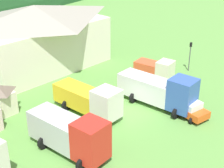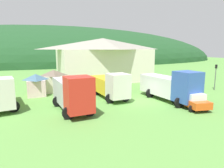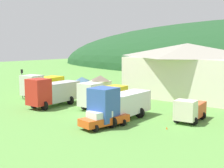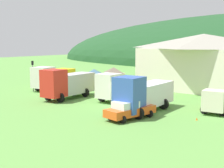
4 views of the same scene
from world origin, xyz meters
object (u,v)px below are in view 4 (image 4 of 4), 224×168
Objects in this scene: play_shed_cream at (114,78)px; traffic_cone_near_pickup at (197,120)px; play_shed_pink at (94,78)px; traffic_light_west at (33,73)px; service_pickup_orange at (129,110)px; light_truck_cream at (217,100)px; box_truck_blue at (143,94)px; flatbed_truck_yellow at (53,77)px; depot_building at (203,61)px; crane_truck_red at (67,83)px; heavy_rig_striped at (119,86)px.

play_shed_cream is 6.36× the size of traffic_cone_near_pickup.
traffic_light_west reaches higher than play_shed_pink.
play_shed_cream is 17.96m from service_pickup_orange.
traffic_light_west reaches higher than light_truck_cream.
box_truck_blue is at bearing -161.44° from service_pickup_orange.
depot_building is at bearing 122.90° from flatbed_truck_yellow.
heavy_rig_striped is at bearing 118.80° from crane_truck_red.
service_pickup_orange is at bearing 61.40° from flatbed_truck_yellow.
play_shed_cream is 2.86m from play_shed_pink.
traffic_cone_near_pickup is at bearing 134.35° from service_pickup_orange.
light_truck_cream is at bearing -17.90° from play_shed_cream.
heavy_rig_striped is at bearing -46.63° from play_shed_cream.
heavy_rig_striped is 13.29m from traffic_light_west.
depot_building reaches higher than traffic_cone_near_pickup.
depot_building reaches higher than flatbed_truck_yellow.
traffic_cone_near_pickup is (16.54, 0.08, -1.88)m from crane_truck_red.
depot_building is 19.42m from traffic_cone_near_pickup.
play_shed_cream is at bearing 51.84° from traffic_light_west.
traffic_light_west is at bearing -135.43° from depot_building.
traffic_cone_near_pickup is at bearing -67.82° from depot_building.
traffic_cone_near_pickup is at bearing -22.53° from play_shed_pink.
box_truck_blue reaches higher than traffic_cone_near_pickup.
light_truck_cream is at bearing 99.63° from crane_truck_red.
crane_truck_red is at bearing -86.02° from play_shed_cream.
box_truck_blue is at bearing 83.32° from crane_truck_red.
depot_building reaches higher than light_truck_cream.
service_pickup_orange is at bearing -42.82° from light_truck_cream.
service_pickup_orange is at bearing -145.62° from traffic_cone_near_pickup.
flatbed_truck_yellow is 23.61m from traffic_cone_near_pickup.
play_shed_pink is 0.68× the size of traffic_light_west.
traffic_light_west is (-4.63, -7.38, 1.11)m from play_shed_pink.
flatbed_truck_yellow is 12.05m from heavy_rig_striped.
service_pickup_orange is (0.42, -2.80, -1.01)m from box_truck_blue.
heavy_rig_striped is (8.37, -4.77, 0.18)m from play_shed_pink.
light_truck_cream is at bearing 87.09° from traffic_cone_near_pickup.
flatbed_truck_yellow is 0.94× the size of heavy_rig_striped.
flatbed_truck_yellow reaches higher than play_shed_cream.
service_pickup_orange is 1.22× the size of traffic_light_west.
heavy_rig_striped is at bearing -106.01° from depot_building.
box_truck_blue reaches higher than crane_truck_red.
depot_building is 6.12× the size of play_shed_pink.
play_shed_pink is 8.78m from crane_truck_red.
play_shed_pink is at bearing -125.28° from box_truck_blue.
light_truck_cream is 4.25m from traffic_cone_near_pickup.
play_shed_cream is 8.74m from flatbed_truck_yellow.
traffic_cone_near_pickup is at bearing 73.27° from flatbed_truck_yellow.
light_truck_cream reaches higher than traffic_cone_near_pickup.
service_pickup_orange reaches higher than traffic_cone_near_pickup.
service_pickup_orange is at bearing -12.00° from traffic_light_west.
traffic_cone_near_pickup is (19.62, -8.14, -1.47)m from play_shed_pink.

